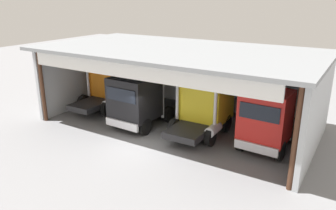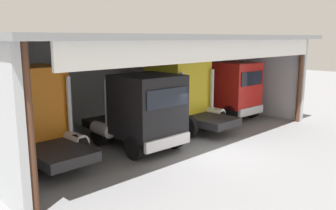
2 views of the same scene
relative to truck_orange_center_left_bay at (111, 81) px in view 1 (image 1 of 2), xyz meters
name	(u,v)px [view 1 (image 1 of 2)]	position (x,y,z in m)	size (l,w,h in m)	color
ground_plane	(140,148)	(5.84, -4.51, -1.92)	(80.00, 80.00, 0.00)	slate
workshop_shed	(185,69)	(5.84, 0.38, 1.50)	(16.45, 8.96, 4.84)	#ADB2B7
truck_orange_center_left_bay	(111,81)	(0.00, 0.00, 0.00)	(2.67, 5.08, 3.64)	orange
truck_black_left_bay	(138,100)	(3.93, -2.02, -0.23)	(2.66, 5.31, 3.23)	black
truck_yellow_center_bay	(205,101)	(7.74, -0.69, -0.01)	(2.79, 4.76, 3.61)	yellow
truck_red_center_right_bay	(267,119)	(11.50, -1.15, -0.22)	(2.52, 5.02, 3.33)	red
oil_drum	(249,115)	(9.48, 2.43, -1.49)	(0.58, 0.58, 0.85)	#B21E19
tool_cart	(130,93)	(-0.11, 2.29, -1.42)	(0.90, 0.60, 1.00)	red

